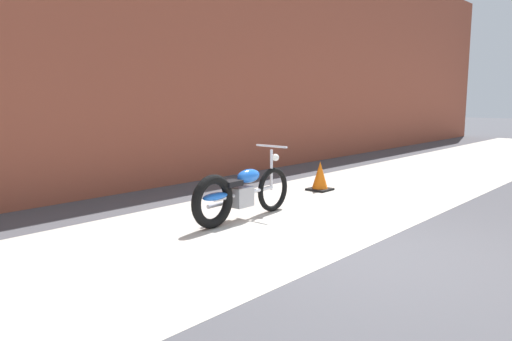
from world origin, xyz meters
TOP-DOWN VIEW (x-y plane):
  - ground_plane at (0.00, 0.00)m, footprint 80.00×80.00m
  - sidewalk_slab at (0.00, 1.75)m, footprint 36.00×3.50m
  - brick_building_wall at (0.00, 5.20)m, footprint 36.00×0.50m
  - motorcycle_blue at (0.13, 1.98)m, footprint 2.01×0.58m
  - traffic_cone at (2.83, 2.43)m, footprint 0.40×0.40m

SIDE VIEW (x-z plane):
  - ground_plane at x=0.00m, z-range 0.00..0.00m
  - sidewalk_slab at x=0.00m, z-range 0.00..0.01m
  - traffic_cone at x=2.83m, z-range -0.03..0.52m
  - motorcycle_blue at x=0.13m, z-range -0.12..0.91m
  - brick_building_wall at x=0.00m, z-range 0.00..5.78m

